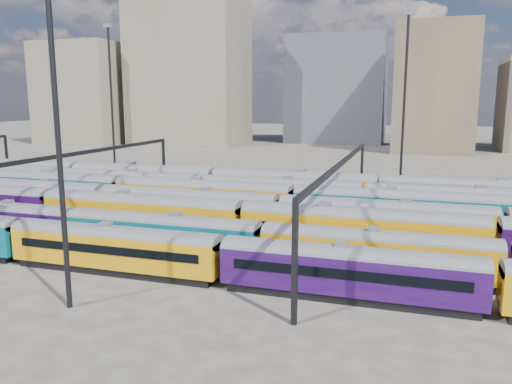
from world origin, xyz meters
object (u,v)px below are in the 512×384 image
(rake_0, at_px, (114,244))
(rake_1, at_px, (376,248))
(mast_2, at_px, (55,96))
(rake_2, at_px, (243,218))

(rake_0, distance_m, rake_1, 20.77)
(rake_1, xyz_separation_m, mast_2, (-19.17, -12.00, 11.58))
(rake_0, relative_size, rake_2, 0.71)
(rake_1, bearing_deg, mast_2, -147.96)
(rake_1, distance_m, mast_2, 25.41)
(rake_2, distance_m, mast_2, 21.36)
(rake_2, xyz_separation_m, mast_2, (-6.52, -17.00, 11.17))
(rake_2, height_order, mast_2, mast_2)
(rake_0, xyz_separation_m, rake_2, (7.50, 10.00, 0.41))
(rake_1, distance_m, rake_2, 13.61)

